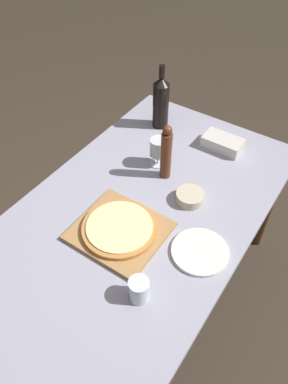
{
  "coord_description": "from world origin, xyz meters",
  "views": [
    {
      "loc": [
        0.6,
        -0.82,
        1.9
      ],
      "look_at": [
        -0.01,
        0.07,
        0.78
      ],
      "focal_mm": 35.0,
      "sensor_mm": 36.0,
      "label": 1
    }
  ],
  "objects_px": {
    "pizza": "(120,228)",
    "small_bowl": "(190,197)",
    "wine_bottle": "(161,102)",
    "wine_glass": "(158,148)",
    "pepper_mill": "(166,153)"
  },
  "relations": [
    {
      "from": "pizza",
      "to": "small_bowl",
      "type": "height_order",
      "value": "small_bowl"
    },
    {
      "from": "wine_bottle",
      "to": "wine_glass",
      "type": "relative_size",
      "value": 2.38
    },
    {
      "from": "pizza",
      "to": "small_bowl",
      "type": "xyz_separation_m",
      "value": [
        0.15,
        0.31,
        -0.01
      ]
    },
    {
      "from": "small_bowl",
      "to": "wine_glass",
      "type": "bearing_deg",
      "value": 152.78
    },
    {
      "from": "pepper_mill",
      "to": "small_bowl",
      "type": "height_order",
      "value": "pepper_mill"
    },
    {
      "from": "pizza",
      "to": "pepper_mill",
      "type": "xyz_separation_m",
      "value": [
        -0.02,
        0.38,
        0.1
      ]
    },
    {
      "from": "pepper_mill",
      "to": "small_bowl",
      "type": "bearing_deg",
      "value": -23.86
    },
    {
      "from": "pepper_mill",
      "to": "small_bowl",
      "type": "xyz_separation_m",
      "value": [
        0.17,
        -0.08,
        -0.11
      ]
    },
    {
      "from": "wine_bottle",
      "to": "pepper_mill",
      "type": "relative_size",
      "value": 1.23
    },
    {
      "from": "wine_glass",
      "to": "wine_bottle",
      "type": "bearing_deg",
      "value": 120.22
    },
    {
      "from": "wine_glass",
      "to": "small_bowl",
      "type": "bearing_deg",
      "value": -27.22
    },
    {
      "from": "pizza",
      "to": "pepper_mill",
      "type": "distance_m",
      "value": 0.4
    },
    {
      "from": "wine_bottle",
      "to": "small_bowl",
      "type": "distance_m",
      "value": 0.57
    },
    {
      "from": "pizza",
      "to": "wine_glass",
      "type": "height_order",
      "value": "wine_glass"
    },
    {
      "from": "wine_bottle",
      "to": "wine_glass",
      "type": "height_order",
      "value": "wine_bottle"
    }
  ]
}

